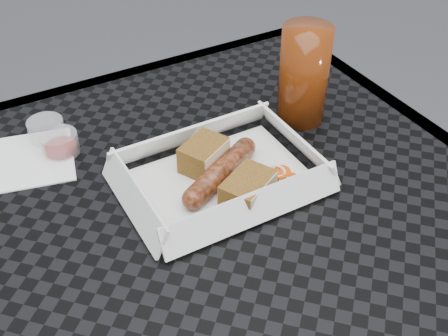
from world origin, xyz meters
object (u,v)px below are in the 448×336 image
object	(u,v)px
bratwurst	(221,172)
drink_glass	(304,75)
patio_table	(204,274)
food_tray	(220,180)

from	to	relation	value
bratwurst	drink_glass	distance (m)	0.20
patio_table	bratwurst	size ratio (longest dim) A/B	5.94
patio_table	drink_glass	xyz separation A→B (m)	(0.24, 0.14, 0.15)
bratwurst	food_tray	bearing A→B (deg)	80.42
bratwurst	drink_glass	size ratio (longest dim) A/B	0.93
bratwurst	drink_glass	world-z (taller)	drink_glass
patio_table	bratwurst	distance (m)	0.13
patio_table	drink_glass	world-z (taller)	drink_glass
patio_table	food_tray	world-z (taller)	food_tray
food_tray	bratwurst	size ratio (longest dim) A/B	1.63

